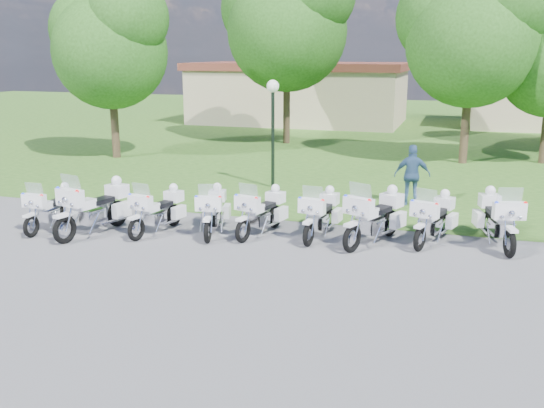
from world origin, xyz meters
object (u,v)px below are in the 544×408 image
(motorcycle_2, at_px, (158,210))
(motorcycle_8, at_px, (498,218))
(motorcycle_6, at_px, (375,216))
(motorcycle_1, at_px, (96,207))
(bystander_c, at_px, (412,175))
(motorcycle_3, at_px, (213,210))
(motorcycle_5, at_px, (321,213))
(motorcycle_7, at_px, (434,218))
(motorcycle_4, at_px, (262,211))
(lamp_post, at_px, (273,106))
(motorcycle_0, at_px, (51,207))

(motorcycle_2, bearing_deg, motorcycle_8, -158.81)
(motorcycle_6, bearing_deg, motorcycle_2, 31.53)
(motorcycle_1, bearing_deg, bystander_c, -130.74)
(bystander_c, bearing_deg, motorcycle_3, 33.83)
(motorcycle_3, distance_m, motorcycle_5, 2.91)
(motorcycle_3, xyz_separation_m, motorcycle_7, (5.76, 0.97, 0.01))
(motorcycle_4, relative_size, motorcycle_6, 0.93)
(motorcycle_1, distance_m, bystander_c, 9.77)
(motorcycle_3, relative_size, motorcycle_4, 1.00)
(motorcycle_6, bearing_deg, motorcycle_7, -136.14)
(motorcycle_1, relative_size, motorcycle_6, 1.08)
(motorcycle_7, xyz_separation_m, lamp_post, (-5.94, 4.94, 2.29))
(motorcycle_0, distance_m, motorcycle_1, 1.45)
(motorcycle_6, relative_size, lamp_post, 0.62)
(motorcycle_3, relative_size, motorcycle_5, 0.98)
(bystander_c, bearing_deg, motorcycle_5, 54.07)
(motorcycle_4, bearing_deg, motorcycle_5, -157.96)
(motorcycle_7, bearing_deg, motorcycle_4, 25.62)
(motorcycle_3, bearing_deg, motorcycle_0, -1.19)
(motorcycle_5, distance_m, motorcycle_6, 1.46)
(motorcycle_5, bearing_deg, lamp_post, -54.42)
(motorcycle_6, height_order, lamp_post, lamp_post)
(motorcycle_6, relative_size, motorcycle_7, 1.07)
(motorcycle_4, distance_m, motorcycle_5, 1.59)
(lamp_post, bearing_deg, motorcycle_2, -101.53)
(motorcycle_7, bearing_deg, motorcycle_0, 27.91)
(motorcycle_3, bearing_deg, motorcycle_8, 176.08)
(motorcycle_1, relative_size, bystander_c, 1.33)
(lamp_post, bearing_deg, motorcycle_3, -88.30)
(motorcycle_0, distance_m, motorcycle_4, 5.90)
(motorcycle_1, xyz_separation_m, lamp_post, (2.85, 6.90, 2.20))
(bystander_c, bearing_deg, motorcycle_6, 72.28)
(motorcycle_0, distance_m, motorcycle_8, 11.98)
(motorcycle_0, height_order, motorcycle_4, motorcycle_4)
(motorcycle_0, bearing_deg, motorcycle_5, -168.92)
(motorcycle_7, bearing_deg, motorcycle_2, 27.84)
(motorcycle_5, height_order, motorcycle_8, motorcycle_8)
(motorcycle_2, bearing_deg, motorcycle_5, -157.00)
(motorcycle_8, xyz_separation_m, lamp_post, (-7.48, 4.69, 2.24))
(motorcycle_0, relative_size, motorcycle_8, 0.88)
(motorcycle_1, distance_m, motorcycle_4, 4.51)
(motorcycle_2, distance_m, bystander_c, 8.16)
(motorcycle_5, relative_size, motorcycle_8, 0.93)
(lamp_post, relative_size, bystander_c, 1.98)
(motorcycle_4, distance_m, motorcycle_6, 3.03)
(motorcycle_3, xyz_separation_m, lamp_post, (-0.18, 5.91, 2.30))
(motorcycle_3, bearing_deg, motorcycle_2, 1.45)
(motorcycle_5, bearing_deg, motorcycle_0, 17.71)
(motorcycle_0, xyz_separation_m, motorcycle_7, (10.23, 1.94, 0.04))
(motorcycle_2, distance_m, motorcycle_6, 5.84)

